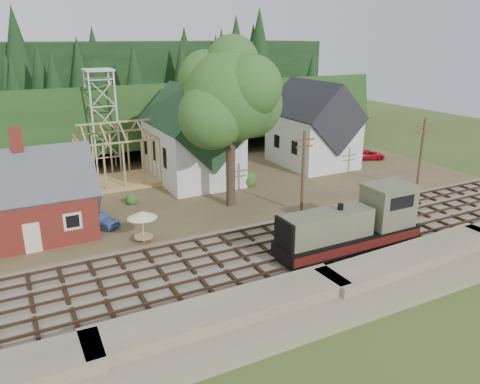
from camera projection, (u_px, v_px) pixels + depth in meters
name	position (u px, v px, depth m)	size (l,w,h in m)	color
ground	(265.00, 252.00, 36.50)	(140.00, 140.00, 0.00)	#384C1E
embankment	(333.00, 304.00, 29.35)	(64.00, 5.00, 1.60)	#7F7259
railroad_bed	(265.00, 251.00, 36.47)	(64.00, 11.00, 0.16)	#726B5B
village_flat	(183.00, 187.00, 51.59)	(64.00, 26.00, 0.30)	brown
hillside	(127.00, 145.00, 71.83)	(70.00, 28.00, 8.00)	#1E3F19
ridge	(104.00, 128.00, 85.30)	(80.00, 20.00, 12.00)	black
depot	(26.00, 203.00, 37.74)	(10.80, 7.41, 9.00)	#602316
church	(192.00, 138.00, 52.28)	(8.40, 15.17, 13.00)	silver
farmhouse	(313.00, 129.00, 58.80)	(8.40, 10.80, 10.60)	silver
timber_frame	(117.00, 158.00, 51.35)	(8.20, 6.20, 6.99)	tan
lattice_tower	(100.00, 90.00, 54.24)	(3.20, 3.20, 12.12)	silver
big_tree	(231.00, 103.00, 42.68)	(10.90, 8.40, 14.70)	#38281E
telegraph_pole_near	(303.00, 172.00, 42.58)	(2.20, 0.28, 8.00)	#4C331E
telegraph_pole_far	(421.00, 154.00, 49.14)	(2.20, 0.28, 8.00)	#4C331E
locomotive	(354.00, 226.00, 35.99)	(12.02, 3.01, 4.81)	black
car_blue	(99.00, 219.00, 40.48)	(1.55, 3.85, 1.31)	#5879BD
car_red	(368.00, 155.00, 62.43)	(2.01, 4.35, 1.21)	red
patio_set	(142.00, 216.00, 36.81)	(2.36, 2.36, 2.63)	silver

